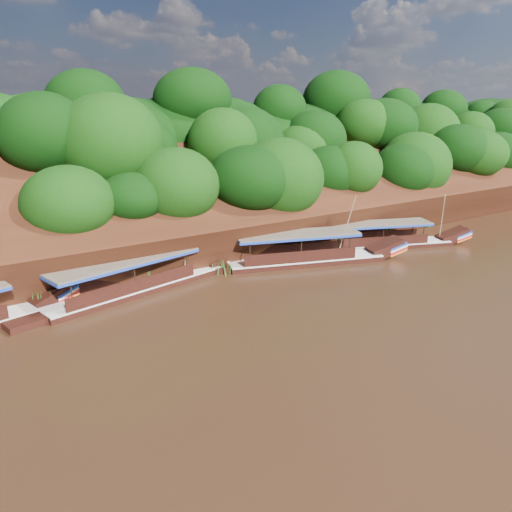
{
  "coord_description": "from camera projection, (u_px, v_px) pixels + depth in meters",
  "views": [
    {
      "loc": [
        -25.15,
        -23.82,
        13.07
      ],
      "look_at": [
        -4.9,
        7.0,
        1.62
      ],
      "focal_mm": 35.0,
      "sensor_mm": 36.0,
      "label": 1
    }
  ],
  "objects": [
    {
      "name": "ground",
      "position": [
        366.0,
        290.0,
        36.07
      ],
      "size": [
        160.0,
        160.0,
        0.0
      ],
      "primitive_type": "plane",
      "color": "black",
      "rests_on": "ground"
    },
    {
      "name": "reeds",
      "position": [
        252.0,
        255.0,
        41.38
      ],
      "size": [
        49.77,
        2.53,
        2.06
      ],
      "color": "#296C1B",
      "rests_on": "ground"
    },
    {
      "name": "boat_2",
      "position": [
        148.0,
        281.0,
        36.21
      ],
      "size": [
        16.51,
        5.55,
        6.71
      ],
      "rotation": [
        0.0,
        0.0,
        0.21
      ],
      "color": "black",
      "rests_on": "ground"
    },
    {
      "name": "riverbank",
      "position": [
        214.0,
        210.0,
        53.65
      ],
      "size": [
        120.0,
        30.06,
        19.4
      ],
      "color": "black",
      "rests_on": "ground"
    },
    {
      "name": "boat_0",
      "position": [
        393.0,
        241.0,
        46.78
      ],
      "size": [
        14.39,
        7.12,
        5.44
      ],
      "rotation": [
        0.0,
        0.0,
        -0.37
      ],
      "color": "black",
      "rests_on": "ground"
    },
    {
      "name": "boat_1",
      "position": [
        315.0,
        256.0,
        42.03
      ],
      "size": [
        15.54,
        6.95,
        6.36
      ],
      "rotation": [
        0.0,
        0.0,
        -0.32
      ],
      "color": "black",
      "rests_on": "ground"
    }
  ]
}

